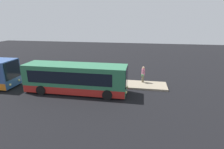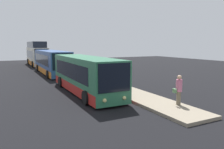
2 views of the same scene
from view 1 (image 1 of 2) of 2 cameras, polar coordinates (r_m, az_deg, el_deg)
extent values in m
plane|color=black|center=(18.60, -13.53, -5.37)|extent=(80.00, 80.00, 0.00)
cube|color=gray|center=(21.01, -10.58, -2.21)|extent=(20.00, 2.46, 0.19)
cube|color=#2D704C|center=(17.78, -11.80, -1.08)|extent=(10.17, 2.43, 2.72)
cube|color=#B2231E|center=(18.12, -11.61, -4.11)|extent=(10.12, 2.45, 0.70)
cube|color=black|center=(17.77, -12.63, -0.04)|extent=(8.34, 2.46, 1.20)
cube|color=black|center=(16.52, 4.85, -0.78)|extent=(0.06, 2.14, 1.74)
sphere|color=#F9E58C|center=(17.58, 5.00, -4.13)|extent=(0.24, 0.24, 0.24)
sphere|color=#F9E58C|center=(16.35, 4.60, -5.83)|extent=(0.24, 0.24, 0.24)
cylinder|color=black|center=(18.33, -0.07, -3.62)|extent=(0.94, 0.30, 0.94)
cylinder|color=black|center=(16.13, -1.55, -6.69)|extent=(0.94, 0.30, 0.94)
cylinder|color=black|center=(20.45, -18.66, -2.30)|extent=(0.94, 0.30, 0.94)
cylinder|color=black|center=(18.51, -22.13, -4.78)|extent=(0.94, 0.30, 0.94)
cube|color=black|center=(21.17, -29.75, 1.31)|extent=(0.06, 2.22, 1.83)
sphere|color=#F9E58C|center=(22.04, -28.06, -1.68)|extent=(0.24, 0.24, 0.24)
sphere|color=#F9E58C|center=(21.04, -30.30, -2.88)|extent=(0.24, 0.24, 0.24)
cylinder|color=black|center=(23.68, -30.84, -1.27)|extent=(0.92, 0.30, 0.92)
cylinder|color=gray|center=(20.37, -8.65, -1.26)|extent=(0.25, 0.25, 0.80)
cylinder|color=#262628|center=(20.15, -8.75, 0.76)|extent=(0.36, 0.36, 0.70)
sphere|color=#9E7051|center=(20.02, -8.81, 2.07)|extent=(0.26, 0.26, 0.26)
cube|color=beige|center=(20.34, -9.38, 0.01)|extent=(0.17, 0.29, 0.24)
cylinder|color=#6B604C|center=(20.31, 10.04, -1.33)|extent=(0.32, 0.32, 0.84)
cylinder|color=#CC6B8C|center=(20.07, 10.16, 0.79)|extent=(0.45, 0.45, 0.73)
sphere|color=tan|center=(19.93, 10.24, 2.17)|extent=(0.27, 0.27, 0.27)
cube|color=#598C59|center=(19.90, 9.90, -0.29)|extent=(0.31, 0.21, 0.24)
cube|color=#334C7F|center=(20.47, -7.28, -1.38)|extent=(0.43, 0.28, 0.62)
cylinder|color=black|center=(20.33, -7.33, -0.24)|extent=(0.02, 0.02, 0.24)
cylinder|color=#4C4C51|center=(20.99, -16.68, 1.06)|extent=(0.10, 0.10, 2.41)
cube|color=#E5C64C|center=(20.75, -16.91, 3.63)|extent=(0.04, 0.73, 0.37)
camera|label=2|loc=(14.31, 53.71, -2.71)|focal=35.00mm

